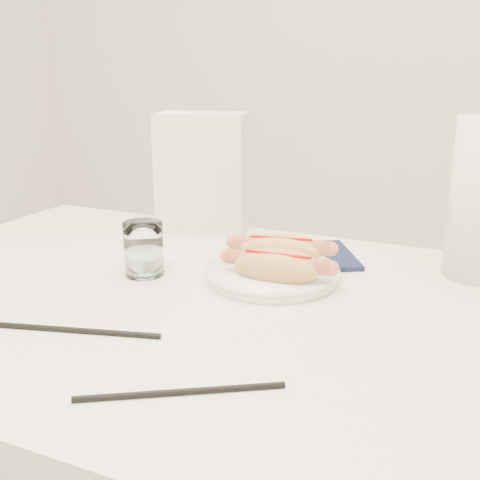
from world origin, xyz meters
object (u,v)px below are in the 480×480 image
at_px(table, 195,330).
at_px(hotdog_right, 278,266).
at_px(plate, 272,275).
at_px(hotdog_left, 281,249).
at_px(water_glass, 144,249).
at_px(napkin_box, 203,172).

height_order(table, hotdog_right, hotdog_right).
relative_size(table, hotdog_right, 6.96).
bearing_deg(plate, table, -127.75).
distance_m(plate, hotdog_left, 0.06).
bearing_deg(plate, water_glass, -163.19).
bearing_deg(hotdog_left, table, -128.49).
relative_size(plate, water_glass, 2.34).
relative_size(plate, hotdog_left, 1.25).
distance_m(hotdog_left, hotdog_right, 0.09).
bearing_deg(napkin_box, water_glass, -95.07).
relative_size(plate, hotdog_right, 1.26).
relative_size(hotdog_right, water_glass, 1.85).
xyz_separation_m(table, plate, (0.09, 0.11, 0.07)).
distance_m(plate, hotdog_right, 0.05).
distance_m(table, hotdog_right, 0.17).
distance_m(table, hotdog_left, 0.21).
distance_m(table, plate, 0.16).
bearing_deg(hotdog_left, water_glass, -162.45).
distance_m(hotdog_left, napkin_box, 0.32).
xyz_separation_m(plate, hotdog_right, (0.02, -0.04, 0.03)).
xyz_separation_m(hotdog_left, napkin_box, (-0.25, 0.19, 0.09)).
height_order(plate, water_glass, water_glass).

